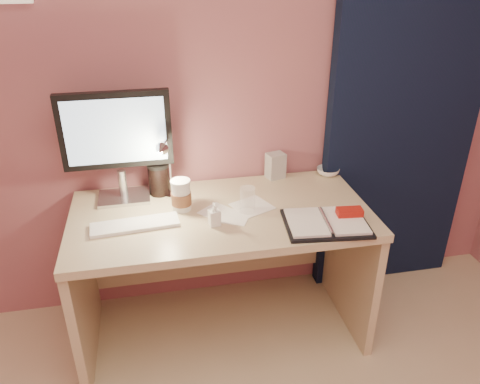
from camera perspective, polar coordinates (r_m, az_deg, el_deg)
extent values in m
plane|color=#A76163|center=(2.35, -4.05, 13.22)|extent=(3.50, 0.00, 3.50)
cube|color=black|center=(2.67, 19.54, 10.14)|extent=(0.85, 0.08, 2.20)
cube|color=tan|center=(2.21, -2.31, -2.84)|extent=(1.40, 0.70, 0.04)
cube|color=tan|center=(2.43, -18.55, -11.77)|extent=(0.04, 0.66, 0.69)
cube|color=tan|center=(2.58, 13.07, -8.30)|extent=(0.04, 0.66, 0.69)
cube|color=tan|center=(2.65, -3.34, -5.14)|extent=(1.32, 0.03, 0.55)
cube|color=silver|center=(2.38, -13.91, -0.61)|extent=(0.25, 0.18, 0.02)
cylinder|color=silver|center=(2.34, -14.11, 1.03)|extent=(0.04, 0.04, 0.13)
cube|color=black|center=(2.24, -14.90, 7.37)|extent=(0.51, 0.04, 0.36)
cube|color=#AACBE6|center=(2.21, -14.94, 7.08)|extent=(0.45, 0.01, 0.30)
cube|color=white|center=(2.13, -12.67, -3.91)|extent=(0.39, 0.15, 0.02)
cube|color=black|center=(2.12, 10.43, -3.81)|extent=(0.39, 0.31, 0.01)
cube|color=white|center=(2.10, 8.10, -3.66)|extent=(0.18, 0.26, 0.01)
cube|color=white|center=(2.14, 12.78, -3.38)|extent=(0.18, 0.26, 0.01)
cube|color=#AC230E|center=(2.17, 13.21, -2.38)|extent=(0.12, 0.07, 0.03)
cube|color=white|center=(2.24, 1.49, -1.75)|extent=(0.22, 0.22, 0.00)
cube|color=white|center=(2.15, -0.77, -3.02)|extent=(0.19, 0.19, 0.00)
cube|color=white|center=(2.19, -2.82, -2.44)|extent=(0.19, 0.19, 0.00)
cylinder|color=silver|center=(2.20, -7.17, -0.52)|extent=(0.09, 0.09, 0.14)
cylinder|color=brown|center=(2.20, -7.15, -0.77)|extent=(0.09, 0.09, 0.06)
cylinder|color=silver|center=(2.17, -7.28, 1.26)|extent=(0.09, 0.09, 0.01)
cylinder|color=white|center=(2.17, 0.90, -0.98)|extent=(0.07, 0.07, 0.12)
imported|color=white|center=(2.60, 10.68, 2.48)|extent=(0.13, 0.13, 0.04)
imported|color=silver|center=(2.07, -3.15, -2.72)|extent=(0.06, 0.06, 0.11)
cylinder|color=black|center=(2.36, -9.84, 1.44)|extent=(0.10, 0.10, 0.15)
cube|color=silver|center=(2.51, 4.35, 3.23)|extent=(0.11, 0.09, 0.14)
cylinder|color=silver|center=(2.36, -8.28, -0.35)|extent=(0.08, 0.08, 0.01)
cylinder|color=silver|center=(2.29, -8.53, 3.02)|extent=(0.01, 0.01, 0.29)
cone|color=silver|center=(2.12, -7.46, 5.18)|extent=(0.07, 0.07, 0.06)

